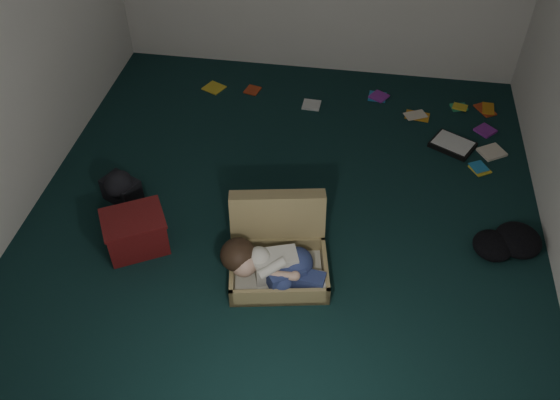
# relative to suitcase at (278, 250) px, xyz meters

# --- Properties ---
(floor) EXTENTS (4.50, 4.50, 0.00)m
(floor) POSITION_rel_suitcase_xyz_m (-0.03, 0.45, -0.15)
(floor) COLOR black
(floor) RESTS_ON ground
(suitcase) EXTENTS (0.79, 0.78, 0.50)m
(suitcase) POSITION_rel_suitcase_xyz_m (0.00, 0.00, 0.00)
(suitcase) COLOR #9D8A56
(suitcase) RESTS_ON floor
(person) EXTENTS (0.76, 0.37, 0.31)m
(person) POSITION_rel_suitcase_xyz_m (-0.02, -0.18, 0.04)
(person) COLOR beige
(person) RESTS_ON suitcase
(maroon_bin) EXTENTS (0.56, 0.52, 0.31)m
(maroon_bin) POSITION_rel_suitcase_xyz_m (-1.06, 0.00, 0.00)
(maroon_bin) COLOR #5C1213
(maroon_bin) RESTS_ON floor
(backpack) EXTENTS (0.44, 0.41, 0.21)m
(backpack) POSITION_rel_suitcase_xyz_m (-1.35, 0.48, -0.04)
(backpack) COLOR black
(backpack) RESTS_ON floor
(clothing_pile) EXTENTS (0.53, 0.49, 0.13)m
(clothing_pile) POSITION_rel_suitcase_xyz_m (1.67, 0.34, -0.08)
(clothing_pile) COLOR black
(clothing_pile) RESTS_ON floor
(paper_tray) EXTENTS (0.44, 0.41, 0.05)m
(paper_tray) POSITION_rel_suitcase_xyz_m (1.33, 1.58, -0.13)
(paper_tray) COLOR black
(paper_tray) RESTS_ON floor
(book_scatter) EXTENTS (2.87, 1.18, 0.02)m
(book_scatter) POSITION_rel_suitcase_xyz_m (0.80, 1.97, -0.14)
(book_scatter) COLOR gold
(book_scatter) RESTS_ON floor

